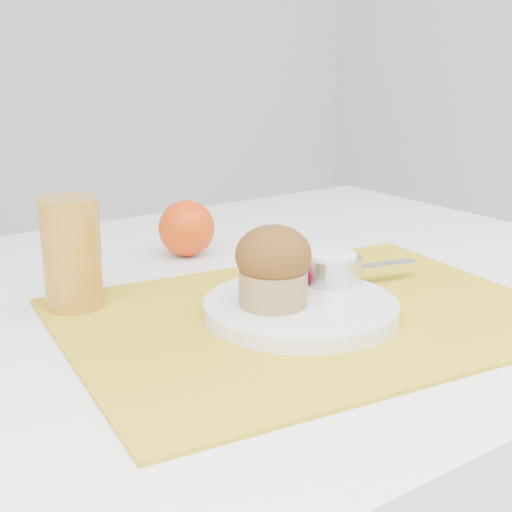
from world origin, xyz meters
TOP-DOWN VIEW (x-y plane):
  - placemat at (0.06, -0.08)m, footprint 0.54×0.43m
  - plate at (0.05, -0.08)m, footprint 0.24×0.24m
  - ramekin at (0.12, -0.05)m, footprint 0.07×0.07m
  - cream at (0.12, -0.05)m, footprint 0.06×0.06m
  - raspberry_near at (0.06, -0.03)m, footprint 0.02×0.02m
  - raspberry_far at (0.08, -0.04)m, footprint 0.02×0.02m
  - butter_knife at (0.14, -0.03)m, footprint 0.20×0.06m
  - orange at (0.08, 0.20)m, footprint 0.08×0.08m
  - juice_glass at (-0.13, 0.09)m, footprint 0.08×0.08m
  - muffin at (0.02, -0.07)m, footprint 0.08×0.08m

SIDE VIEW (x-z plane):
  - placemat at x=0.06m, z-range 0.75..0.75m
  - plate at x=0.05m, z-range 0.75..0.77m
  - butter_knife at x=0.14m, z-range 0.77..0.78m
  - raspberry_far at x=0.08m, z-range 0.77..0.79m
  - raspberry_near at x=0.06m, z-range 0.77..0.79m
  - ramekin at x=0.12m, z-range 0.77..0.80m
  - orange at x=0.08m, z-range 0.75..0.83m
  - cream at x=0.12m, z-range 0.80..0.80m
  - juice_glass at x=-0.13m, z-range 0.75..0.87m
  - muffin at x=0.02m, z-range 0.77..0.85m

